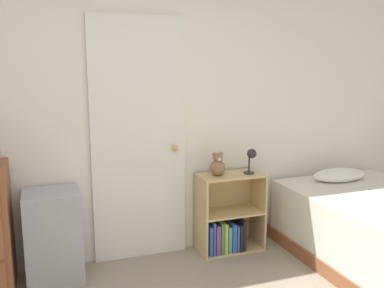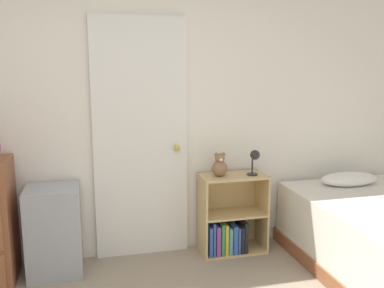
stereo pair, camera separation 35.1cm
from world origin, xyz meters
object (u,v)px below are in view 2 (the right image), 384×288
Objects in this scene: storage_bin at (54,231)px; teddy_bear at (220,166)px; desk_lamp at (254,158)px; bookshelf at (229,223)px.

storage_bin is 3.39× the size of teddy_bear.
desk_lamp reaches higher than storage_bin.
teddy_bear reaches higher than bookshelf.
desk_lamp is (1.69, 0.00, 0.50)m from storage_bin.
teddy_bear is (-0.09, 0.00, 0.53)m from bookshelf.
desk_lamp is (0.21, -0.04, 0.59)m from bookshelf.
desk_lamp is at bearing -7.64° from teddy_bear.
bookshelf is 3.13× the size of desk_lamp.
desk_lamp reaches higher than teddy_bear.
teddy_bear is at bearing 1.80° from storage_bin.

